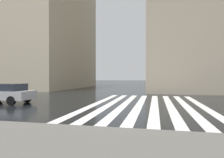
# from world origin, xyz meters

# --- Properties ---
(ground_plane) EXTENTS (220.00, 220.00, 0.00)m
(ground_plane) POSITION_xyz_m (0.00, 0.00, 0.00)
(ground_plane) COLOR black
(zebra_crossing) EXTENTS (13.00, 7.50, 0.01)m
(zebra_crossing) POSITION_xyz_m (4.00, -1.17, 0.00)
(zebra_crossing) COLOR silver
(zebra_crossing) RESTS_ON ground_plane
(haussmann_block_mid) EXTENTS (19.58, 20.20, 23.32)m
(haussmann_block_mid) POSITION_xyz_m (22.29, 21.22, 11.42)
(haussmann_block_mid) COLOR beige
(haussmann_block_mid) RESTS_ON ground_plane
(car_silver) EXTENTS (1.85, 4.10, 1.41)m
(car_silver) POSITION_xyz_m (2.50, 8.80, 0.76)
(car_silver) COLOR #B7B7BC
(car_silver) RESTS_ON ground_plane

